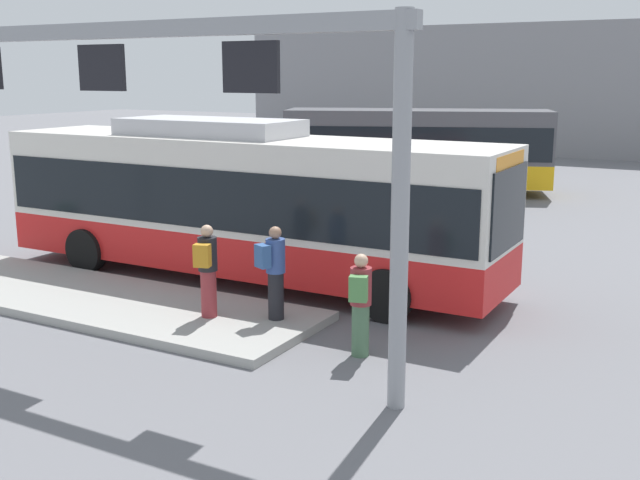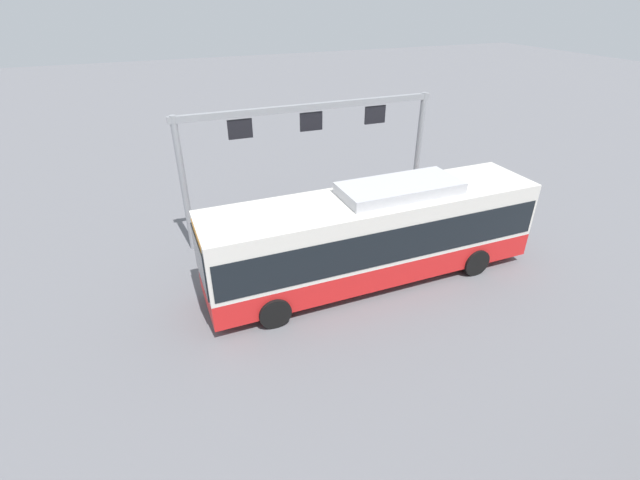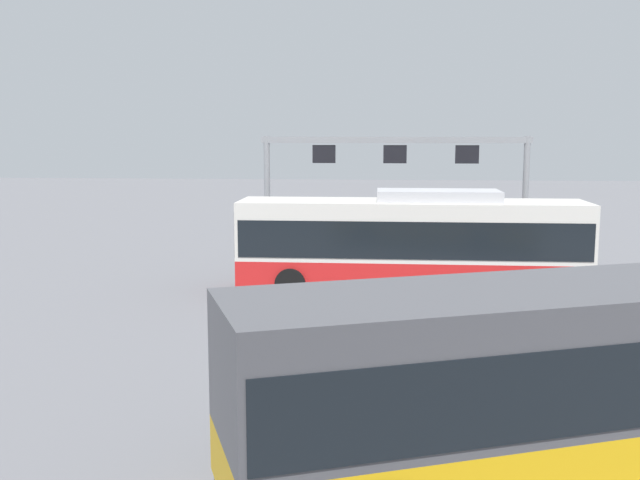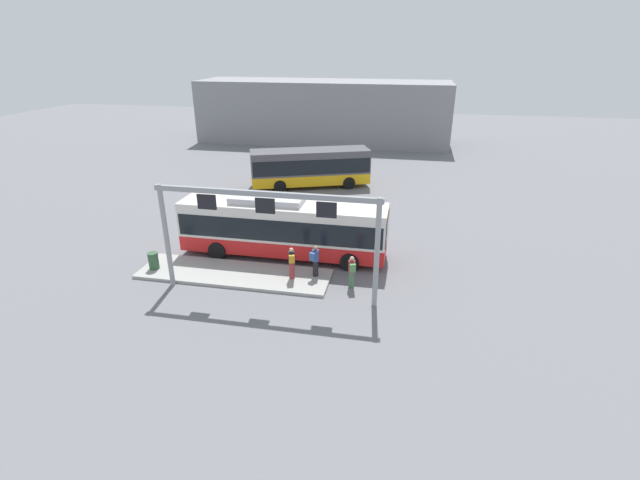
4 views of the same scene
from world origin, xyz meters
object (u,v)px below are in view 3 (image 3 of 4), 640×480
at_px(person_boarding, 345,249).
at_px(trash_bin, 574,261).
at_px(bus_background_left, 545,373).
at_px(bus_main, 411,239).
at_px(person_waiting_mid, 295,251).
at_px(person_waiting_near, 375,248).

relative_size(person_boarding, trash_bin, 1.86).
xyz_separation_m(bus_background_left, trash_bin, (-4.74, -16.80, -1.17)).
distance_m(person_boarding, trash_bin, 8.56).
xyz_separation_m(bus_main, person_boarding, (2.33, -2.47, -0.76)).
bearing_deg(bus_background_left, person_waiting_mid, -91.88).
distance_m(person_waiting_near, trash_bin, 7.43).
bearing_deg(person_waiting_near, person_boarding, -83.76).
bearing_deg(person_waiting_mid, bus_main, 37.80).
bearing_deg(person_waiting_near, bus_background_left, -7.47).
distance_m(person_boarding, person_waiting_mid, 2.01).
relative_size(bus_main, bus_background_left, 1.15).
height_order(person_waiting_near, person_waiting_mid, person_waiting_near).
xyz_separation_m(bus_main, trash_bin, (-6.17, -3.30, -1.20)).
bearing_deg(bus_background_left, trash_bin, -126.70).
bearing_deg(person_boarding, trash_bin, 120.96).
distance_m(bus_main, person_waiting_near, 3.27).
distance_m(bus_background_left, person_waiting_near, 16.66).
height_order(bus_background_left, trash_bin, bus_background_left).
height_order(person_waiting_mid, trash_bin, person_waiting_mid).
bearing_deg(trash_bin, person_waiting_mid, 1.68).
relative_size(person_boarding, person_waiting_near, 1.00).
relative_size(bus_background_left, person_waiting_near, 5.95).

